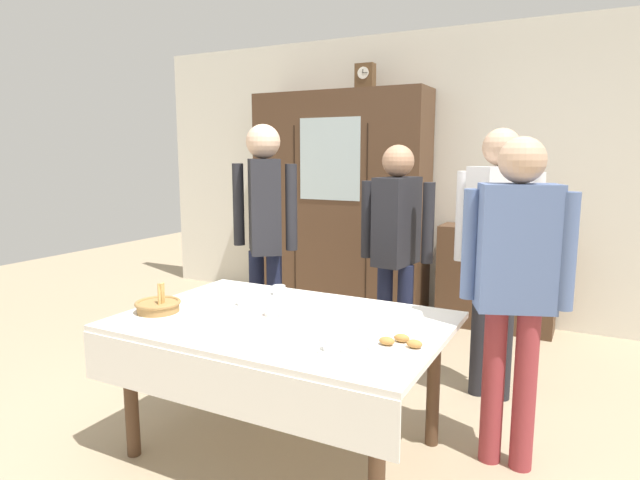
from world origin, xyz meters
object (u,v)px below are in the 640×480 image
tea_cup_near_right (244,302)px  person_by_cabinet (516,272)px  pastry_plate (400,346)px  bookshelf_low (496,278)px  tea_cup_center (272,312)px  person_beside_shelf (497,237)px  tea_cup_mid_right (332,346)px  wall_cabinet (339,202)px  dining_table (281,338)px  person_behind_table_right (264,222)px  tea_cup_back_edge (279,291)px  spoon_far_right (326,336)px  spoon_mid_left (356,328)px  bread_basket (158,306)px  book_stack (499,223)px  person_near_right_end (396,238)px  mantel_clock (365,77)px

tea_cup_near_right → person_by_cabinet: bearing=12.9°
pastry_plate → person_by_cabinet: 0.71m
bookshelf_low → tea_cup_center: bearing=-104.9°
person_beside_shelf → person_by_cabinet: bearing=-74.3°
tea_cup_mid_right → person_by_cabinet: 0.98m
wall_cabinet → pastry_plate: bearing=-59.7°
person_beside_shelf → tea_cup_center: bearing=-128.0°
tea_cup_mid_right → person_by_cabinet: (0.63, 0.71, 0.25)m
wall_cabinet → tea_cup_near_right: bearing=-76.5°
tea_cup_near_right → tea_cup_mid_right: bearing=-28.2°
tea_cup_mid_right → wall_cabinet: bearing=114.9°
dining_table → person_behind_table_right: person_behind_table_right is taller
tea_cup_back_edge → spoon_far_right: 0.77m
pastry_plate → person_behind_table_right: 1.72m
tea_cup_back_edge → spoon_mid_left: (0.65, -0.35, -0.02)m
bread_basket → spoon_mid_left: size_ratio=2.02×
book_stack → spoon_far_right: book_stack is taller
tea_cup_center → pastry_plate: 0.75m
bread_basket → person_near_right_end: (0.83, 1.42, 0.22)m
tea_cup_mid_right → person_behind_table_right: 1.65m
bookshelf_low → tea_cup_near_right: bookshelf_low is taller
person_behind_table_right → person_by_cabinet: person_behind_table_right is taller
book_stack → person_behind_table_right: size_ratio=0.13×
book_stack → dining_table: bearing=-103.4°
person_behind_table_right → person_beside_shelf: (1.53, 0.29, -0.03)m
spoon_far_right → spoon_mid_left: bearing=65.2°
book_stack → tea_cup_back_edge: (-0.88, -2.24, -0.20)m
spoon_mid_left → mantel_clock: bearing=112.2°
mantel_clock → person_near_right_end: bearing=-58.9°
mantel_clock → spoon_far_right: size_ratio=2.02×
wall_cabinet → tea_cup_mid_right: bearing=-65.1°
tea_cup_mid_right → pastry_plate: 0.30m
spoon_mid_left → bread_basket: bearing=-167.8°
spoon_far_right → pastry_plate: bearing=2.4°
book_stack → bread_basket: (-1.29, -2.82, -0.20)m
spoon_far_right → person_behind_table_right: 1.47m
wall_cabinet → book_stack: wall_cabinet is taller
tea_cup_near_right → tea_cup_center: same height
bookshelf_low → tea_cup_mid_right: (-0.20, -2.91, 0.29)m
tea_cup_back_edge → person_behind_table_right: 0.74m
person_behind_table_right → bookshelf_low: bearing=52.9°
dining_table → person_by_cabinet: size_ratio=1.00×
tea_cup_back_edge → bookshelf_low: bearing=68.5°
dining_table → pastry_plate: (0.67, -0.10, 0.10)m
tea_cup_mid_right → spoon_mid_left: size_ratio=1.09×
book_stack → person_behind_table_right: (-1.31, -1.74, 0.13)m
dining_table → bread_basket: size_ratio=6.81×
bookshelf_low → spoon_mid_left: (-0.23, -2.59, 0.27)m
tea_cup_back_edge → person_behind_table_right: person_behind_table_right is taller
wall_cabinet → spoon_mid_left: bearing=-63.0°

